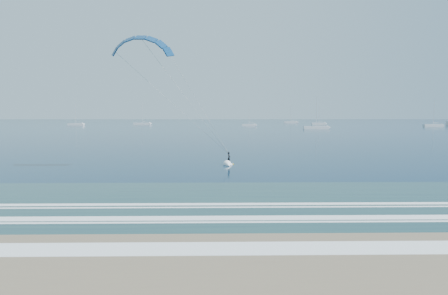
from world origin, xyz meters
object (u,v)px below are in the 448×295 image
kitesurfer_rig (186,98)px  sailboat_1 (76,124)px  sailboat_7 (316,127)px  sailboat_2 (142,124)px  sailboat_6 (433,125)px  sailboat_4 (291,122)px  sailboat_5 (319,124)px  sailboat_3 (249,125)px

kitesurfer_rig → sailboat_1: (-76.06, 177.07, -8.07)m
kitesurfer_rig → sailboat_7: bearing=69.1°
sailboat_2 → sailboat_6: bearing=-12.8°
sailboat_6 → sailboat_4: bearing=128.5°
sailboat_7 → sailboat_5: bearing=74.8°
sailboat_3 → sailboat_5: (45.00, 31.12, 0.01)m
kitesurfer_rig → sailboat_1: size_ratio=1.42×
sailboat_5 → sailboat_7: sailboat_7 is taller
sailboat_2 → sailboat_4: bearing=22.3°
sailboat_1 → sailboat_6: bearing=-6.3°
sailboat_6 → sailboat_2: bearing=167.2°
kitesurfer_rig → sailboat_7: 133.52m
kitesurfer_rig → sailboat_1: bearing=113.2°
sailboat_4 → sailboat_5: sailboat_4 is taller
sailboat_5 → sailboat_6: sailboat_6 is taller
sailboat_5 → kitesurfer_rig: bearing=-109.0°
sailboat_4 → sailboat_6: bearing=-51.5°
sailboat_1 → sailboat_5: bearing=5.8°
sailboat_4 → kitesurfer_rig: bearing=-103.6°
sailboat_2 → sailboat_3: sailboat_2 is taller
kitesurfer_rig → sailboat_4: kitesurfer_rig is taller
kitesurfer_rig → sailboat_5: (65.73, 191.35, -8.07)m
kitesurfer_rig → sailboat_5: kitesurfer_rig is taller
sailboat_4 → sailboat_5: size_ratio=1.10×
sailboat_4 → sailboat_7: (-8.61, -107.10, 0.01)m
sailboat_1 → sailboat_4: (132.20, 54.54, 0.00)m
sailboat_2 → sailboat_6: (157.98, -36.02, -0.00)m
sailboat_1 → sailboat_2: 37.67m
kitesurfer_rig → sailboat_3: kitesurfer_rig is taller
kitesurfer_rig → sailboat_6: size_ratio=1.28×
sailboat_1 → sailboat_6: (192.69, -21.38, 0.01)m
sailboat_2 → sailboat_5: size_ratio=1.15×
sailboat_4 → sailboat_7: bearing=-94.6°
sailboat_4 → sailboat_5: bearing=-76.6°
sailboat_3 → sailboat_5: 54.71m
sailboat_3 → sailboat_6: size_ratio=0.76×
sailboat_1 → sailboat_2: bearing=22.9°
kitesurfer_rig → sailboat_6: kitesurfer_rig is taller
sailboat_4 → sailboat_6: size_ratio=0.97×
sailboat_2 → sailboat_4: size_ratio=1.05×
sailboat_6 → kitesurfer_rig: bearing=-126.8°
sailboat_2 → sailboat_3: size_ratio=1.34×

